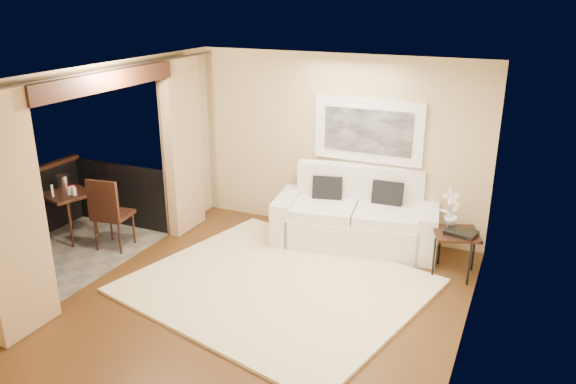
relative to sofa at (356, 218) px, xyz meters
The scene contains 18 objects.
floor 2.19m from the sofa, 102.33° to the right, with size 5.00×5.00×0.00m, color #543518.
room_shell 3.96m from the sofa, 140.93° to the right, with size 5.00×6.40×5.00m.
balcony 4.32m from the sofa, 150.82° to the right, with size 1.81×2.60×1.17m.
curtains 3.45m from the sofa, 140.71° to the right, with size 0.16×4.80×2.64m.
artwork 1.28m from the sofa, 87.82° to the left, with size 1.62×0.07×0.92m.
rug 1.79m from the sofa, 106.26° to the right, with size 3.36×2.93×0.04m, color #F6EBC6.
sofa is the anchor object (origin of this frame).
side_table 1.54m from the sofa, 15.76° to the right, with size 0.70×0.70×0.60m.
tray 1.62m from the sofa, 16.90° to the right, with size 0.38×0.28×0.05m, color black.
orchid 1.47m from the sofa, 12.16° to the right, with size 0.28×0.19×0.52m, color white.
bistro_table 4.27m from the sofa, 158.24° to the right, with size 0.77×0.77×0.72m.
balcony_chair_far 3.55m from the sofa, 151.81° to the right, with size 0.53×0.53×1.08m.
balcony_chair_near 4.83m from the sofa, 146.09° to the right, with size 0.40×0.41×0.88m.
ice_bucket 4.42m from the sofa, 160.98° to the right, with size 0.18×0.18×0.20m, color white.
candle 4.23m from the sofa, 159.74° to the right, with size 0.06×0.06×0.07m, color red.
vase 4.42m from the sofa, 156.02° to the right, with size 0.04×0.04×0.18m, color silver.
glass_a 4.21m from the sofa, 157.19° to the right, with size 0.06×0.06×0.12m, color silver.
glass_b 4.13m from the sofa, 156.97° to the right, with size 0.06×0.06×0.12m, color white.
Camera 1 is at (2.66, -5.24, 3.51)m, focal length 35.00 mm.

